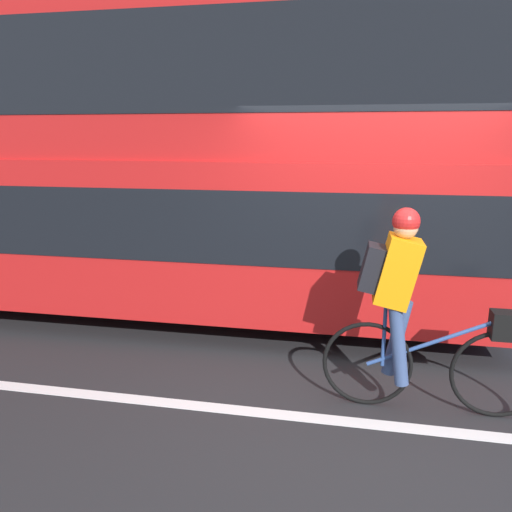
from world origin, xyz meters
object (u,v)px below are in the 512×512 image
Objects in this scene: bus at (45,151)px; trash_bin at (46,216)px; cyclist_on_bike at (413,306)px; street_sign_post at (330,183)px.

bus reaches higher than trash_bin.
cyclist_on_bike is 0.78× the size of street_sign_post.
bus is 6.47× the size of cyclist_on_bike.
cyclist_on_bike is at bearing -79.43° from street_sign_post.
bus reaches higher than cyclist_on_bike.
cyclist_on_bike is 5.03m from street_sign_post.
trash_bin is (-6.51, 4.92, -0.23)m from cyclist_on_bike.
trash_bin is at bearing 142.92° from cyclist_on_bike.
trash_bin is 5.64m from street_sign_post.
bus is 3.75m from trash_bin.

